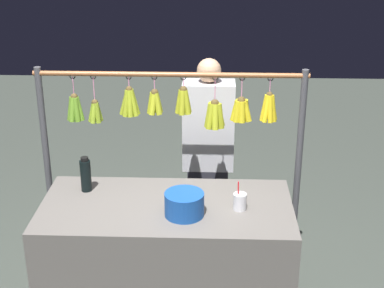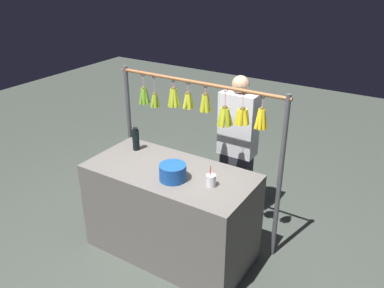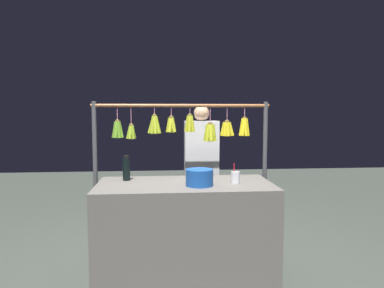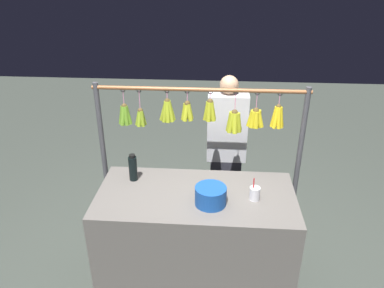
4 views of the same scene
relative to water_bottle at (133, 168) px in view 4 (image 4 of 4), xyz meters
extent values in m
plane|color=#40473F|center=(-0.52, 0.17, -0.98)|extent=(12.00, 12.00, 0.00)
cube|color=#66605B|center=(-0.52, 0.17, -0.55)|extent=(1.52, 0.74, 0.88)
cylinder|color=#4C4C51|center=(-1.37, -0.29, -0.19)|extent=(0.04, 0.04, 1.60)
cylinder|color=#4C4C51|center=(0.33, -0.29, -0.19)|extent=(0.04, 0.04, 1.60)
cylinder|color=#9E6038|center=(-0.52, -0.29, 0.57)|extent=(1.76, 0.03, 0.03)
torus|color=black|center=(-1.15, -0.29, 0.55)|extent=(0.04, 0.01, 0.04)
cylinder|color=pink|center=(-1.15, -0.29, 0.50)|extent=(0.01, 0.01, 0.11)
sphere|color=brown|center=(-1.15, -0.29, 0.45)|extent=(0.04, 0.04, 0.04)
cylinder|color=yellow|center=(-1.12, -0.29, 0.36)|extent=(0.06, 0.03, 0.18)
cylinder|color=yellow|center=(-1.13, -0.27, 0.36)|extent=(0.06, 0.07, 0.18)
cylinder|color=yellow|center=(-1.16, -0.26, 0.36)|extent=(0.04, 0.06, 0.18)
cylinder|color=yellow|center=(-1.17, -0.28, 0.36)|extent=(0.05, 0.04, 0.18)
cylinder|color=yellow|center=(-1.18, -0.30, 0.36)|extent=(0.07, 0.05, 0.18)
cylinder|color=yellow|center=(-1.15, -0.32, 0.36)|extent=(0.03, 0.06, 0.18)
cylinder|color=yellow|center=(-1.13, -0.32, 0.36)|extent=(0.05, 0.06, 0.18)
torus|color=black|center=(-0.97, -0.29, 0.55)|extent=(0.04, 0.01, 0.04)
cylinder|color=pink|center=(-0.97, -0.29, 0.48)|extent=(0.01, 0.01, 0.15)
sphere|color=brown|center=(-0.97, -0.29, 0.41)|extent=(0.05, 0.05, 0.05)
cylinder|color=yellow|center=(-0.94, -0.29, 0.34)|extent=(0.07, 0.04, 0.14)
cylinder|color=yellow|center=(-0.95, -0.26, 0.34)|extent=(0.06, 0.06, 0.14)
cylinder|color=yellow|center=(-0.98, -0.26, 0.34)|extent=(0.04, 0.06, 0.14)
cylinder|color=yellow|center=(-1.00, -0.28, 0.34)|extent=(0.07, 0.06, 0.15)
cylinder|color=yellow|center=(-1.00, -0.31, 0.34)|extent=(0.06, 0.05, 0.14)
cylinder|color=yellow|center=(-0.98, -0.33, 0.34)|extent=(0.05, 0.07, 0.14)
cylinder|color=yellow|center=(-0.95, -0.32, 0.34)|extent=(0.06, 0.07, 0.15)
torus|color=black|center=(-0.80, -0.29, 0.55)|extent=(0.04, 0.02, 0.04)
cylinder|color=pink|center=(-0.80, -0.29, 0.47)|extent=(0.01, 0.01, 0.17)
sphere|color=brown|center=(-0.80, -0.29, 0.38)|extent=(0.05, 0.05, 0.05)
cylinder|color=#AEB825|center=(-0.77, -0.29, 0.30)|extent=(0.06, 0.04, 0.17)
cylinder|color=#AEB825|center=(-0.78, -0.27, 0.30)|extent=(0.07, 0.06, 0.17)
cylinder|color=#AEB825|center=(-0.80, -0.26, 0.30)|extent=(0.04, 0.08, 0.17)
cylinder|color=#AEB825|center=(-0.84, -0.28, 0.30)|extent=(0.06, 0.05, 0.17)
cylinder|color=#AEB825|center=(-0.83, -0.31, 0.30)|extent=(0.08, 0.06, 0.17)
cylinder|color=#AEB825|center=(-0.81, -0.33, 0.30)|extent=(0.05, 0.06, 0.17)
cylinder|color=#AEB825|center=(-0.78, -0.32, 0.30)|extent=(0.06, 0.06, 0.17)
torus|color=black|center=(-0.60, -0.29, 0.55)|extent=(0.04, 0.01, 0.04)
cylinder|color=pink|center=(-0.60, -0.29, 0.51)|extent=(0.01, 0.01, 0.08)
sphere|color=brown|center=(-0.60, -0.29, 0.47)|extent=(0.05, 0.05, 0.05)
cylinder|color=gold|center=(-0.58, -0.29, 0.39)|extent=(0.06, 0.04, 0.16)
cylinder|color=gold|center=(-0.59, -0.27, 0.39)|extent=(0.05, 0.06, 0.16)
cylinder|color=gold|center=(-0.62, -0.28, 0.39)|extent=(0.06, 0.05, 0.17)
cylinder|color=gold|center=(-0.62, -0.30, 0.39)|extent=(0.07, 0.06, 0.17)
cylinder|color=gold|center=(-0.59, -0.31, 0.39)|extent=(0.05, 0.07, 0.16)
torus|color=black|center=(-0.42, -0.29, 0.55)|extent=(0.04, 0.01, 0.04)
cylinder|color=pink|center=(-0.42, -0.29, 0.50)|extent=(0.01, 0.01, 0.10)
sphere|color=brown|center=(-0.42, -0.29, 0.45)|extent=(0.05, 0.05, 0.05)
cylinder|color=gold|center=(-0.39, -0.29, 0.38)|extent=(0.06, 0.04, 0.15)
cylinder|color=gold|center=(-0.41, -0.27, 0.38)|extent=(0.05, 0.07, 0.15)
cylinder|color=gold|center=(-0.43, -0.28, 0.38)|extent=(0.06, 0.06, 0.15)
cylinder|color=gold|center=(-0.43, -0.31, 0.38)|extent=(0.06, 0.06, 0.15)
cylinder|color=gold|center=(-0.41, -0.31, 0.38)|extent=(0.05, 0.07, 0.15)
torus|color=black|center=(-0.25, -0.29, 0.55)|extent=(0.04, 0.01, 0.04)
cylinder|color=pink|center=(-0.25, -0.29, 0.51)|extent=(0.01, 0.01, 0.08)
sphere|color=brown|center=(-0.25, -0.29, 0.47)|extent=(0.04, 0.04, 0.04)
cylinder|color=#A0B326|center=(-0.22, -0.29, 0.38)|extent=(0.08, 0.04, 0.18)
cylinder|color=#A0B326|center=(-0.23, -0.27, 0.38)|extent=(0.05, 0.06, 0.18)
cylinder|color=#A0B326|center=(-0.26, -0.26, 0.38)|extent=(0.04, 0.07, 0.18)
cylinder|color=#A0B326|center=(-0.28, -0.28, 0.38)|extent=(0.07, 0.06, 0.18)
cylinder|color=#A0B326|center=(-0.28, -0.30, 0.38)|extent=(0.07, 0.05, 0.18)
cylinder|color=#A0B326|center=(-0.26, -0.32, 0.38)|extent=(0.04, 0.06, 0.18)
cylinder|color=#A0B326|center=(-0.24, -0.32, 0.38)|extent=(0.06, 0.07, 0.18)
torus|color=black|center=(-0.02, -0.29, 0.55)|extent=(0.04, 0.01, 0.04)
cylinder|color=pink|center=(-0.02, -0.29, 0.47)|extent=(0.01, 0.01, 0.17)
sphere|color=brown|center=(-0.02, -0.29, 0.38)|extent=(0.04, 0.04, 0.04)
cylinder|color=#8DAC28|center=(0.00, -0.29, 0.31)|extent=(0.06, 0.03, 0.14)
cylinder|color=#8DAC28|center=(-0.02, -0.27, 0.31)|extent=(0.05, 0.06, 0.14)
cylinder|color=#8DAC28|center=(-0.04, -0.28, 0.31)|extent=(0.05, 0.04, 0.14)
cylinder|color=#8DAC28|center=(-0.04, -0.30, 0.31)|extent=(0.06, 0.05, 0.14)
cylinder|color=#8DAC28|center=(-0.02, -0.31, 0.31)|extent=(0.04, 0.05, 0.14)
torus|color=black|center=(0.11, -0.29, 0.55)|extent=(0.04, 0.01, 0.04)
cylinder|color=pink|center=(0.11, -0.29, 0.48)|extent=(0.01, 0.01, 0.14)
sphere|color=brown|center=(0.11, -0.29, 0.42)|extent=(0.05, 0.05, 0.05)
cylinder|color=#6BA12C|center=(0.13, -0.29, 0.34)|extent=(0.06, 0.04, 0.16)
cylinder|color=#6BA12C|center=(0.12, -0.27, 0.34)|extent=(0.05, 0.07, 0.17)
cylinder|color=#6BA12C|center=(0.09, -0.27, 0.34)|extent=(0.05, 0.05, 0.16)
cylinder|color=#6BA12C|center=(0.08, -0.29, 0.34)|extent=(0.06, 0.04, 0.16)
cylinder|color=#6BA12C|center=(0.10, -0.32, 0.34)|extent=(0.05, 0.07, 0.17)
cylinder|color=#6BA12C|center=(0.12, -0.32, 0.34)|extent=(0.05, 0.06, 0.17)
cylinder|color=black|center=(0.00, 0.00, -0.01)|extent=(0.07, 0.07, 0.20)
cylinder|color=black|center=(0.00, 0.00, 0.11)|extent=(0.05, 0.05, 0.02)
cylinder|color=#1A4EA6|center=(-0.63, 0.29, -0.04)|extent=(0.23, 0.23, 0.14)
cylinder|color=silver|center=(-0.96, 0.21, -0.06)|extent=(0.08, 0.08, 0.10)
cylinder|color=red|center=(-0.94, 0.21, -0.02)|extent=(0.01, 0.03, 0.18)
cube|color=#2D2D38|center=(-0.76, -0.68, -0.61)|extent=(0.30, 0.20, 0.74)
cube|color=silver|center=(-0.76, -0.68, 0.09)|extent=(0.37, 0.20, 0.65)
sphere|color=tan|center=(-0.76, -0.68, 0.50)|extent=(0.17, 0.17, 0.17)
camera|label=1|loc=(-0.79, 3.20, 1.53)|focal=53.34mm
camera|label=2|loc=(-2.33, 2.69, 1.60)|focal=37.49mm
camera|label=3|loc=(-0.32, 3.20, 0.50)|focal=33.11mm
camera|label=4|loc=(-0.66, 2.54, 1.48)|focal=34.65mm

